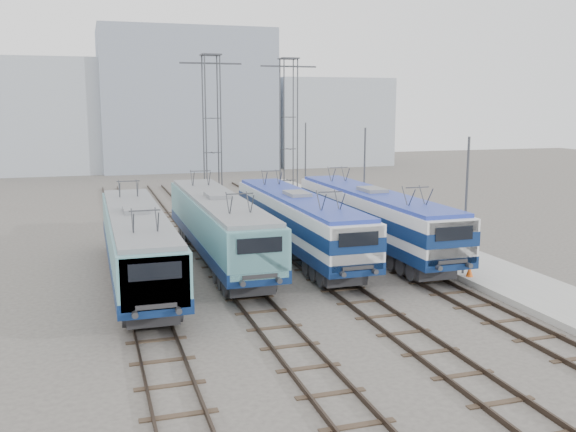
# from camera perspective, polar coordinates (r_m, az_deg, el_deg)

# --- Properties ---
(ground) EXTENTS (160.00, 160.00, 0.00)m
(ground) POSITION_cam_1_polar(r_m,az_deg,el_deg) (27.58, 2.16, -8.10)
(ground) COLOR #514C47
(platform) EXTENTS (4.00, 70.00, 0.30)m
(platform) POSITION_cam_1_polar(r_m,az_deg,el_deg) (38.74, 12.49, -2.80)
(platform) COLOR #9E9E99
(platform) RESTS_ON ground
(locomotive_far_left) EXTENTS (2.71, 17.11, 3.22)m
(locomotive_far_left) POSITION_cam_1_polar(r_m,az_deg,el_deg) (31.29, -13.25, -2.13)
(locomotive_far_left) COLOR #0C214F
(locomotive_far_left) RESTS_ON ground
(locomotive_center_left) EXTENTS (2.79, 17.60, 3.31)m
(locomotive_center_left) POSITION_cam_1_polar(r_m,az_deg,el_deg) (34.65, -6.18, -0.66)
(locomotive_center_left) COLOR #0C214F
(locomotive_center_left) RESTS_ON ground
(locomotive_center_right) EXTENTS (2.71, 17.14, 3.22)m
(locomotive_center_right) POSITION_cam_1_polar(r_m,az_deg,el_deg) (35.80, 0.89, -0.26)
(locomotive_center_right) COLOR #0C214F
(locomotive_center_right) RESTS_ON ground
(locomotive_far_right) EXTENTS (2.77, 17.49, 3.29)m
(locomotive_far_right) POSITION_cam_1_polar(r_m,az_deg,el_deg) (37.26, 7.57, 0.12)
(locomotive_far_right) COLOR #0C214F
(locomotive_far_right) RESTS_ON ground
(catenary_tower_west) EXTENTS (4.50, 1.20, 12.00)m
(catenary_tower_west) POSITION_cam_1_polar(r_m,az_deg,el_deg) (47.56, -6.76, 7.59)
(catenary_tower_west) COLOR #3F4247
(catenary_tower_west) RESTS_ON ground
(catenary_tower_east) EXTENTS (4.50, 1.20, 12.00)m
(catenary_tower_east) POSITION_cam_1_polar(r_m,az_deg,el_deg) (51.08, 0.06, 7.82)
(catenary_tower_east) COLOR #3F4247
(catenary_tower_east) RESTS_ON ground
(mast_front) EXTENTS (0.12, 0.12, 7.00)m
(mast_front) POSITION_cam_1_polar(r_m,az_deg,el_deg) (32.27, 15.52, 0.59)
(mast_front) COLOR #3F4247
(mast_front) RESTS_ON ground
(mast_mid) EXTENTS (0.12, 0.12, 7.00)m
(mast_mid) POSITION_cam_1_polar(r_m,az_deg,el_deg) (42.73, 6.80, 3.10)
(mast_mid) COLOR #3F4247
(mast_mid) RESTS_ON ground
(mast_rear) EXTENTS (0.12, 0.12, 7.00)m
(mast_rear) POSITION_cam_1_polar(r_m,az_deg,el_deg) (53.84, 1.56, 4.57)
(mast_rear) COLOR #3F4247
(mast_rear) RESTS_ON ground
(safety_cone) EXTENTS (0.35, 0.35, 0.53)m
(safety_cone) POSITION_cam_1_polar(r_m,az_deg,el_deg) (32.30, 15.83, -4.73)
(safety_cone) COLOR #E15614
(safety_cone) RESTS_ON platform
(building_west) EXTENTS (18.00, 12.00, 14.00)m
(building_west) POSITION_cam_1_polar(r_m,az_deg,el_deg) (86.86, -21.04, 8.28)
(building_west) COLOR #A4AEB9
(building_west) RESTS_ON ground
(building_center) EXTENTS (22.00, 14.00, 18.00)m
(building_center) POSITION_cam_1_polar(r_m,az_deg,el_deg) (87.64, -9.13, 10.13)
(building_center) COLOR #8590A3
(building_center) RESTS_ON ground
(building_east) EXTENTS (16.00, 12.00, 12.00)m
(building_east) POSITION_cam_1_polar(r_m,az_deg,el_deg) (92.73, 3.37, 8.36)
(building_east) COLOR #A4AEB9
(building_east) RESTS_ON ground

